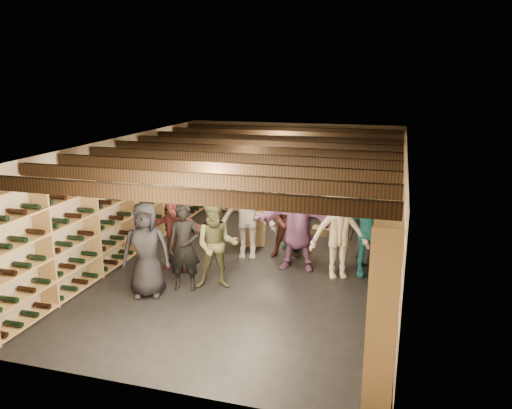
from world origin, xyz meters
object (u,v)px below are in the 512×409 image
at_px(person_2, 217,245).
at_px(person_12, 370,227).
at_px(person_1, 184,247).
at_px(person_11, 298,223).
at_px(person_3, 340,233).
at_px(crate_stack_right, 293,219).
at_px(person_0, 146,250).
at_px(person_5, 176,231).
at_px(crate_loose, 323,231).
at_px(person_10, 293,210).
at_px(person_9, 247,215).
at_px(person_8, 289,220).
at_px(crate_stack_left, 252,229).
at_px(person_4, 368,233).

relative_size(person_2, person_12, 1.03).
relative_size(person_1, person_2, 0.99).
height_order(person_11, person_12, person_11).
relative_size(person_3, person_11, 0.95).
bearing_deg(crate_stack_right, person_3, -61.92).
distance_m(person_0, person_5, 1.22).
bearing_deg(crate_loose, person_2, -110.96).
bearing_deg(person_12, person_3, -112.05).
bearing_deg(person_10, person_3, -32.00).
height_order(person_2, person_9, person_9).
bearing_deg(person_2, person_8, 46.00).
bearing_deg(person_5, person_12, 25.29).
height_order(person_0, person_2, person_0).
height_order(crate_stack_left, crate_stack_right, crate_stack_left).
relative_size(crate_stack_right, crate_loose, 1.02).
xyz_separation_m(person_2, person_11, (1.16, 1.27, 0.13)).
xyz_separation_m(person_2, person_10, (0.84, 2.35, 0.07)).
height_order(person_1, person_4, person_4).
bearing_deg(person_12, person_10, 171.27).
bearing_deg(person_1, person_11, 27.19).
bearing_deg(person_10, person_2, -92.30).
bearing_deg(crate_stack_left, person_1, -99.81).
bearing_deg(person_4, person_12, 79.80).
relative_size(person_9, person_12, 1.19).
bearing_deg(person_11, crate_stack_left, 139.01).
distance_m(crate_stack_right, person_11, 2.54).
xyz_separation_m(person_10, person_12, (1.61, -0.50, -0.09)).
bearing_deg(crate_loose, person_4, -62.53).
relative_size(crate_loose, person_10, 0.30).
relative_size(person_2, person_9, 0.86).
height_order(crate_stack_right, person_12, person_12).
height_order(crate_stack_left, person_9, person_9).
xyz_separation_m(crate_stack_right, person_1, (-1.08, -3.87, 0.51)).
bearing_deg(crate_stack_left, person_4, -22.63).
bearing_deg(person_10, person_11, -56.51).
bearing_deg(person_0, person_9, 44.96).
distance_m(crate_stack_left, person_3, 2.48).
bearing_deg(person_4, person_5, -178.89).
height_order(person_1, person_12, person_1).
xyz_separation_m(crate_stack_right, person_0, (-1.59, -4.27, 0.55)).
bearing_deg(person_3, person_10, 109.45).
relative_size(person_0, person_11, 0.89).
height_order(person_4, person_8, person_4).
relative_size(crate_stack_left, person_12, 0.45).
height_order(crate_stack_left, person_1, person_1).
bearing_deg(person_0, crate_stack_right, 51.36).
bearing_deg(person_1, person_8, 40.93).
xyz_separation_m(crate_stack_right, person_4, (1.88, -2.36, 0.56)).
xyz_separation_m(person_8, person_10, (-0.04, 0.55, 0.07)).
relative_size(crate_stack_right, person_8, 0.33).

